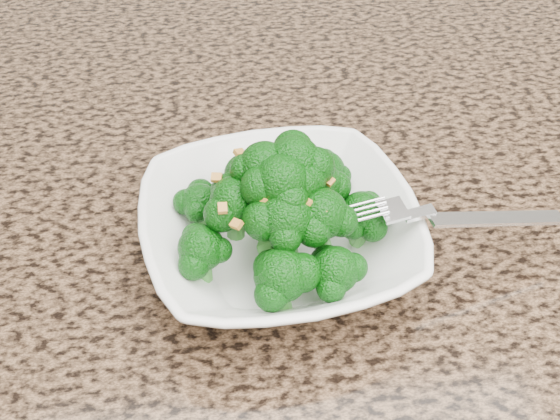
{
  "coord_description": "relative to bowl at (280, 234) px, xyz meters",
  "views": [
    {
      "loc": [
        -0.15,
        -0.17,
        1.3
      ],
      "look_at": [
        -0.11,
        0.21,
        0.95
      ],
      "focal_mm": 45.0,
      "sensor_mm": 36.0,
      "label": 1
    }
  ],
  "objects": [
    {
      "name": "broccoli_pile",
      "position": [
        0.0,
        0.0,
        0.06
      ],
      "size": [
        0.18,
        0.18,
        0.07
      ],
      "primitive_type": null,
      "color": "#084C08",
      "rests_on": "bowl"
    },
    {
      "name": "granite_counter",
      "position": [
        0.11,
        0.09,
        -0.04
      ],
      "size": [
        1.64,
        1.04,
        0.03
      ],
      "primitive_type": "cube",
      "color": "brown",
      "rests_on": "cabinet"
    },
    {
      "name": "bowl",
      "position": [
        0.0,
        0.0,
        0.0
      ],
      "size": [
        0.23,
        0.23,
        0.05
      ],
      "primitive_type": "imported",
      "rotation": [
        0.0,
        0.0,
        0.12
      ],
      "color": "white",
      "rests_on": "granite_counter"
    },
    {
      "name": "garlic_topping",
      "position": [
        0.0,
        0.0,
        0.1
      ],
      "size": [
        0.11,
        0.11,
        0.01
      ],
      "primitive_type": null,
      "color": "gold",
      "rests_on": "broccoli_pile"
    },
    {
      "name": "fork",
      "position": [
        0.1,
        -0.02,
        0.03
      ],
      "size": [
        0.19,
        0.06,
        0.01
      ],
      "primitive_type": null,
      "rotation": [
        0.0,
        0.0,
        0.15
      ],
      "color": "silver",
      "rests_on": "bowl"
    }
  ]
}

